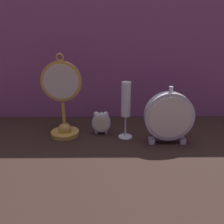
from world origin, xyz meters
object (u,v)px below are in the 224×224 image
at_px(pocket_watch_on_stand, 63,103).
at_px(champagne_flute, 126,104).
at_px(alarm_clock_twin_bell, 101,122).
at_px(mantel_clock_silver, 169,116).

height_order(pocket_watch_on_stand, champagne_flute, pocket_watch_on_stand).
height_order(alarm_clock_twin_bell, mantel_clock_silver, mantel_clock_silver).
xyz_separation_m(alarm_clock_twin_bell, mantel_clock_silver, (0.25, -0.08, 0.05)).
bearing_deg(mantel_clock_silver, alarm_clock_twin_bell, 161.23).
relative_size(alarm_clock_twin_bell, mantel_clock_silver, 0.44).
distance_m(pocket_watch_on_stand, mantel_clock_silver, 0.40).
xyz_separation_m(mantel_clock_silver, champagne_flute, (-0.15, 0.05, 0.03)).
xyz_separation_m(pocket_watch_on_stand, champagne_flute, (0.24, -0.02, 0.00)).
xyz_separation_m(pocket_watch_on_stand, mantel_clock_silver, (0.40, -0.07, -0.03)).
height_order(mantel_clock_silver, champagne_flute, champagne_flute).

